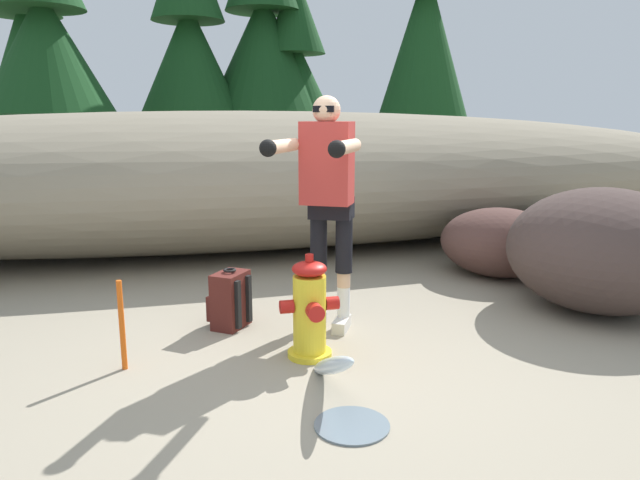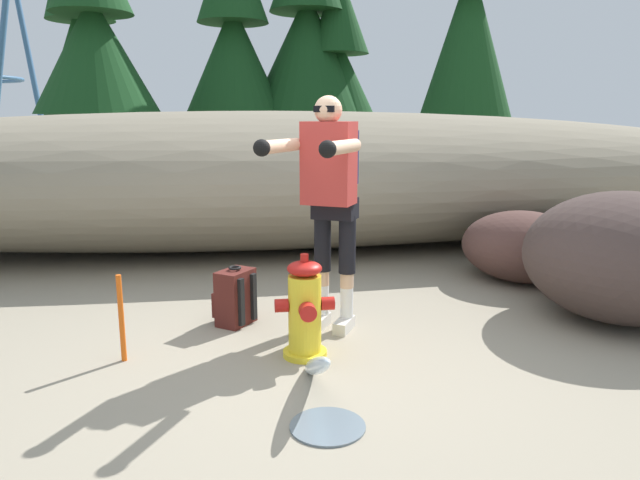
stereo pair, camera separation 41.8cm
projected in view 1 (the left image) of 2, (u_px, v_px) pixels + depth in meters
The scene contains 16 objects.
ground_plane at pixel (320, 365), 3.93m from camera, with size 56.00×56.00×0.04m, color gray.
dirt_embankment at pixel (245, 180), 7.31m from camera, with size 15.16×3.20×1.70m, color gray.
fire_hydrant at pixel (310, 311), 3.95m from camera, with size 0.40×0.35×0.72m.
hydrant_water_jet at pixel (335, 376), 3.39m from camera, with size 0.41×1.03×0.49m.
utility_worker at pixel (328, 186), 4.27m from camera, with size 0.82×1.03×1.76m.
spare_backpack at pixel (230, 300), 4.55m from camera, with size 0.36×0.36×0.47m.
boulder_large at pixel (549, 237), 6.57m from camera, with size 1.04×0.88×0.59m, color #424135.
boulder_mid at pixel (602, 250), 4.91m from camera, with size 1.55×1.56×1.04m, color #423430.
boulder_small at pixel (500, 242), 6.00m from camera, with size 1.23×1.01×0.71m, color #50352F.
pine_tree_far_left at pixel (27, 38), 12.25m from camera, with size 2.26×2.26×6.30m.
pine_tree_left at pixel (43, 28), 10.05m from camera, with size 2.26×2.26×5.20m.
pine_tree_center at pixel (189, 40), 12.09m from camera, with size 2.32×2.32×5.66m.
pine_tree_right at pixel (263, 29), 12.71m from camera, with size 2.55×2.55×6.02m.
pine_tree_far_right at pixel (295, 68), 12.96m from camera, with size 2.08×2.08×4.78m.
pine_tree_ridge_end at pixel (425, 18), 11.26m from camera, with size 1.98×1.98×6.64m.
survey_stake at pixel (122, 325), 3.76m from camera, with size 0.04×0.04×0.60m, color #E55914.
Camera 1 is at (-0.92, -3.56, 1.61)m, focal length 32.78 mm.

